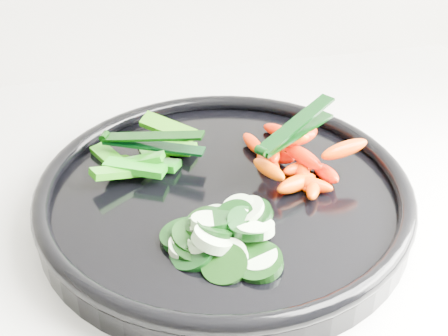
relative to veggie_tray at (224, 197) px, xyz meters
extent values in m
cylinder|color=black|center=(0.00, 0.00, -0.01)|extent=(0.45, 0.45, 0.02)
torus|color=black|center=(0.00, 0.00, 0.01)|extent=(0.46, 0.46, 0.02)
cylinder|color=black|center=(-0.02, -0.11, 0.01)|extent=(0.05, 0.05, 0.02)
cylinder|color=#D7EEBF|center=(-0.02, -0.10, 0.01)|extent=(0.05, 0.05, 0.02)
cylinder|color=black|center=(-0.03, -0.06, 0.01)|extent=(0.04, 0.04, 0.02)
cylinder|color=#B6CFA6|center=(-0.04, -0.08, 0.01)|extent=(0.04, 0.04, 0.02)
cylinder|color=black|center=(-0.04, -0.07, 0.01)|extent=(0.06, 0.06, 0.03)
cylinder|color=beige|center=(-0.05, -0.07, 0.01)|extent=(0.04, 0.04, 0.02)
cylinder|color=black|center=(0.01, -0.11, 0.01)|extent=(0.06, 0.06, 0.02)
cylinder|color=#E1FBC9|center=(0.01, -0.11, 0.01)|extent=(0.05, 0.05, 0.02)
cylinder|color=black|center=(-0.03, -0.05, 0.01)|extent=(0.05, 0.05, 0.02)
cylinder|color=#D3F5C4|center=(-0.02, -0.04, 0.01)|extent=(0.04, 0.04, 0.02)
cylinder|color=black|center=(-0.05, -0.06, 0.01)|extent=(0.07, 0.07, 0.02)
cylinder|color=beige|center=(-0.04, -0.06, 0.01)|extent=(0.04, 0.04, 0.01)
cylinder|color=black|center=(-0.04, -0.08, 0.01)|extent=(0.06, 0.06, 0.02)
cylinder|color=beige|center=(-0.05, -0.08, 0.01)|extent=(0.04, 0.04, 0.01)
cylinder|color=black|center=(-0.05, -0.08, 0.01)|extent=(0.05, 0.05, 0.03)
cylinder|color=#DCF0C0|center=(-0.05, -0.07, 0.01)|extent=(0.04, 0.04, 0.02)
cylinder|color=black|center=(0.01, -0.06, 0.02)|extent=(0.04, 0.05, 0.02)
cylinder|color=beige|center=(0.01, -0.05, 0.02)|extent=(0.05, 0.05, 0.03)
cylinder|color=black|center=(-0.02, -0.06, 0.02)|extent=(0.05, 0.05, 0.02)
cylinder|color=beige|center=(-0.03, -0.06, 0.02)|extent=(0.05, 0.05, 0.02)
cylinder|color=black|center=(-0.02, -0.07, 0.02)|extent=(0.05, 0.05, 0.02)
cylinder|color=beige|center=(-0.03, -0.08, 0.02)|extent=(0.04, 0.04, 0.03)
cylinder|color=black|center=(0.00, -0.07, 0.02)|extent=(0.05, 0.04, 0.03)
cylinder|color=beige|center=(0.00, -0.07, 0.02)|extent=(0.04, 0.04, 0.02)
cylinder|color=black|center=(0.00, -0.06, 0.02)|extent=(0.05, 0.05, 0.02)
cylinder|color=beige|center=(0.00, -0.05, 0.02)|extent=(0.04, 0.04, 0.02)
cylinder|color=black|center=(0.01, -0.08, 0.02)|extent=(0.04, 0.04, 0.02)
cylinder|color=#D2F5C4|center=(0.01, -0.08, 0.02)|extent=(0.04, 0.04, 0.02)
ellipsoid|color=#E94700|center=(0.08, 0.00, 0.01)|extent=(0.02, 0.05, 0.03)
ellipsoid|color=#FA5900|center=(0.07, -0.01, 0.01)|extent=(0.05, 0.04, 0.03)
ellipsoid|color=#FF5D00|center=(0.09, -0.02, 0.01)|extent=(0.04, 0.04, 0.02)
ellipsoid|color=red|center=(0.07, 0.04, 0.01)|extent=(0.04, 0.04, 0.02)
ellipsoid|color=#F52300|center=(0.11, 0.00, 0.01)|extent=(0.02, 0.05, 0.03)
ellipsoid|color=#FA5D00|center=(0.05, 0.03, 0.01)|extent=(0.02, 0.05, 0.02)
ellipsoid|color=#EB5000|center=(0.08, -0.02, 0.01)|extent=(0.03, 0.04, 0.02)
ellipsoid|color=#FD4400|center=(0.08, 0.01, 0.01)|extent=(0.05, 0.03, 0.02)
ellipsoid|color=#F91F00|center=(0.08, 0.09, 0.01)|extent=(0.03, 0.04, 0.02)
ellipsoid|color=#FF4500|center=(0.05, 0.07, 0.01)|extent=(0.02, 0.04, 0.02)
ellipsoid|color=#FF5000|center=(0.05, 0.00, 0.03)|extent=(0.03, 0.05, 0.02)
ellipsoid|color=#F13B00|center=(0.10, 0.06, 0.03)|extent=(0.04, 0.06, 0.03)
ellipsoid|color=#E24E00|center=(0.06, 0.03, 0.03)|extent=(0.02, 0.04, 0.02)
ellipsoid|color=red|center=(0.09, 0.02, 0.03)|extent=(0.04, 0.05, 0.02)
ellipsoid|color=#DD3900|center=(0.06, 0.04, 0.03)|extent=(0.05, 0.03, 0.02)
ellipsoid|color=#FF1D00|center=(0.10, 0.05, 0.03)|extent=(0.05, 0.04, 0.02)
ellipsoid|color=#FF6100|center=(0.07, 0.03, 0.04)|extent=(0.05, 0.03, 0.02)
ellipsoid|color=#FF3400|center=(0.08, 0.03, 0.04)|extent=(0.04, 0.02, 0.02)
ellipsoid|color=#FB6600|center=(0.12, 0.00, 0.04)|extent=(0.06, 0.03, 0.02)
cube|color=#0A710C|center=(-0.06, 0.08, 0.01)|extent=(0.02, 0.05, 0.02)
cube|color=#186509|center=(-0.06, 0.06, 0.01)|extent=(0.05, 0.04, 0.02)
cube|color=#1F6309|center=(-0.04, 0.09, 0.01)|extent=(0.06, 0.05, 0.02)
cube|color=#0D6809|center=(-0.06, 0.06, 0.01)|extent=(0.05, 0.04, 0.02)
cube|color=#1A740B|center=(-0.11, 0.08, 0.01)|extent=(0.04, 0.05, 0.01)
cube|color=#1E690A|center=(-0.09, 0.07, 0.01)|extent=(0.03, 0.05, 0.02)
cube|color=#21720A|center=(-0.08, 0.06, 0.02)|extent=(0.05, 0.03, 0.02)
cube|color=#126C0A|center=(-0.10, 0.04, 0.02)|extent=(0.05, 0.03, 0.02)
cube|color=#0E6809|center=(-0.08, 0.04, 0.02)|extent=(0.07, 0.05, 0.01)
cube|color=#266F0A|center=(-0.04, 0.11, 0.02)|extent=(0.06, 0.06, 0.02)
cylinder|color=black|center=(0.04, 0.00, 0.05)|extent=(0.01, 0.01, 0.01)
cube|color=black|center=(0.08, 0.03, 0.05)|extent=(0.10, 0.08, 0.00)
cube|color=black|center=(0.08, 0.03, 0.06)|extent=(0.10, 0.08, 0.02)
cylinder|color=black|center=(-0.11, 0.10, 0.03)|extent=(0.01, 0.01, 0.01)
cube|color=black|center=(-0.06, 0.07, 0.02)|extent=(0.11, 0.06, 0.00)
cube|color=black|center=(-0.06, 0.07, 0.04)|extent=(0.11, 0.06, 0.02)
camera|label=1|loc=(-0.11, -0.49, 0.37)|focal=50.00mm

